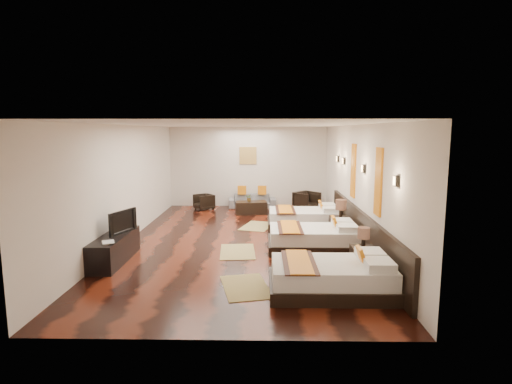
{
  "coord_description": "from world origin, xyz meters",
  "views": [
    {
      "loc": [
        0.54,
        -9.65,
        2.66
      ],
      "look_at": [
        0.35,
        0.75,
        1.1
      ],
      "focal_mm": 28.72,
      "sensor_mm": 36.0,
      "label": 1
    }
  ],
  "objects_px": {
    "bed_mid": "(314,238)",
    "bed_far": "(305,218)",
    "bed_near": "(333,277)",
    "coffee_table": "(251,208)",
    "nightstand_b": "(340,225)",
    "table_plant": "(249,198)",
    "sofa": "(252,201)",
    "figurine": "(126,219)",
    "armchair_right": "(307,201)",
    "tv_console": "(115,248)",
    "tv": "(120,221)",
    "armchair_left": "(204,202)",
    "nightstand_a": "(363,256)",
    "book": "(102,243)"
  },
  "relations": [
    {
      "from": "tv_console",
      "to": "coffee_table",
      "type": "height_order",
      "value": "tv_console"
    },
    {
      "from": "sofa",
      "to": "armchair_right",
      "type": "xyz_separation_m",
      "value": [
        1.85,
        -0.53,
        0.09
      ]
    },
    {
      "from": "bed_mid",
      "to": "sofa",
      "type": "xyz_separation_m",
      "value": [
        -1.55,
        5.06,
        -0.03
      ]
    },
    {
      "from": "bed_mid",
      "to": "bed_near",
      "type": "bearing_deg",
      "value": -89.99
    },
    {
      "from": "bed_near",
      "to": "nightstand_a",
      "type": "xyz_separation_m",
      "value": [
        0.75,
        1.06,
        0.03
      ]
    },
    {
      "from": "book",
      "to": "armchair_left",
      "type": "xyz_separation_m",
      "value": [
        1.02,
        6.23,
        -0.3
      ]
    },
    {
      "from": "bed_near",
      "to": "bed_far",
      "type": "relative_size",
      "value": 1.03
    },
    {
      "from": "bed_near",
      "to": "sofa",
      "type": "height_order",
      "value": "bed_near"
    },
    {
      "from": "tv",
      "to": "armchair_right",
      "type": "relative_size",
      "value": 1.17
    },
    {
      "from": "bed_near",
      "to": "armchair_right",
      "type": "xyz_separation_m",
      "value": [
        0.3,
        7.0,
        0.06
      ]
    },
    {
      "from": "sofa",
      "to": "table_plant",
      "type": "distance_m",
      "value": 1.06
    },
    {
      "from": "nightstand_b",
      "to": "armchair_right",
      "type": "relative_size",
      "value": 1.39
    },
    {
      "from": "armchair_left",
      "to": "coffee_table",
      "type": "height_order",
      "value": "armchair_left"
    },
    {
      "from": "armchair_right",
      "to": "coffee_table",
      "type": "xyz_separation_m",
      "value": [
        -1.85,
        -0.52,
        -0.12
      ]
    },
    {
      "from": "bed_mid",
      "to": "table_plant",
      "type": "height_order",
      "value": "bed_mid"
    },
    {
      "from": "bed_near",
      "to": "coffee_table",
      "type": "height_order",
      "value": "bed_near"
    },
    {
      "from": "bed_mid",
      "to": "book",
      "type": "height_order",
      "value": "bed_mid"
    },
    {
      "from": "bed_far",
      "to": "nightstand_a",
      "type": "relative_size",
      "value": 2.33
    },
    {
      "from": "table_plant",
      "to": "tv",
      "type": "bearing_deg",
      "value": -118.13
    },
    {
      "from": "bed_near",
      "to": "sofa",
      "type": "relative_size",
      "value": 1.26
    },
    {
      "from": "tv_console",
      "to": "tv",
      "type": "bearing_deg",
      "value": 77.37
    },
    {
      "from": "tv",
      "to": "figurine",
      "type": "bearing_deg",
      "value": 25.03
    },
    {
      "from": "bed_near",
      "to": "coffee_table",
      "type": "bearing_deg",
      "value": 103.42
    },
    {
      "from": "nightstand_b",
      "to": "table_plant",
      "type": "bearing_deg",
      "value": 126.89
    },
    {
      "from": "bed_far",
      "to": "book",
      "type": "distance_m",
      "value": 5.6
    },
    {
      "from": "bed_near",
      "to": "bed_far",
      "type": "bearing_deg",
      "value": 90.01
    },
    {
      "from": "nightstand_b",
      "to": "armchair_left",
      "type": "xyz_separation_m",
      "value": [
        -3.92,
        3.78,
        -0.08
      ]
    },
    {
      "from": "figurine",
      "to": "sofa",
      "type": "bearing_deg",
      "value": 63.21
    },
    {
      "from": "bed_near",
      "to": "figurine",
      "type": "height_order",
      "value": "figurine"
    },
    {
      "from": "tv",
      "to": "table_plant",
      "type": "bearing_deg",
      "value": -8.56
    },
    {
      "from": "armchair_right",
      "to": "tv_console",
      "type": "bearing_deg",
      "value": -171.77
    },
    {
      "from": "nightstand_b",
      "to": "armchair_right",
      "type": "xyz_separation_m",
      "value": [
        -0.44,
        3.63,
        -0.02
      ]
    },
    {
      "from": "bed_mid",
      "to": "tv",
      "type": "distance_m",
      "value": 4.24
    },
    {
      "from": "bed_far",
      "to": "bed_mid",
      "type": "bearing_deg",
      "value": -89.99
    },
    {
      "from": "figurine",
      "to": "armchair_right",
      "type": "relative_size",
      "value": 0.51
    },
    {
      "from": "armchair_left",
      "to": "armchair_right",
      "type": "height_order",
      "value": "armchair_right"
    },
    {
      "from": "nightstand_a",
      "to": "armchair_right",
      "type": "height_order",
      "value": "nightstand_a"
    },
    {
      "from": "bed_mid",
      "to": "tv",
      "type": "bearing_deg",
      "value": -170.29
    },
    {
      "from": "coffee_table",
      "to": "tv_console",
      "type": "bearing_deg",
      "value": -118.18
    },
    {
      "from": "nightstand_a",
      "to": "tv_console",
      "type": "distance_m",
      "value": 4.97
    },
    {
      "from": "bed_mid",
      "to": "table_plant",
      "type": "bearing_deg",
      "value": 111.72
    },
    {
      "from": "bed_near",
      "to": "nightstand_b",
      "type": "xyz_separation_m",
      "value": [
        0.75,
        3.38,
        0.08
      ]
    },
    {
      "from": "bed_mid",
      "to": "figurine",
      "type": "height_order",
      "value": "figurine"
    },
    {
      "from": "bed_near",
      "to": "bed_mid",
      "type": "distance_m",
      "value": 2.48
    },
    {
      "from": "sofa",
      "to": "bed_near",
      "type": "bearing_deg",
      "value": -83.11
    },
    {
      "from": "table_plant",
      "to": "nightstand_a",
      "type": "bearing_deg",
      "value": -66.63
    },
    {
      "from": "bed_near",
      "to": "bed_far",
      "type": "distance_m",
      "value": 4.63
    },
    {
      "from": "figurine",
      "to": "armchair_left",
      "type": "bearing_deg",
      "value": 78.14
    },
    {
      "from": "bed_near",
      "to": "tv_console",
      "type": "height_order",
      "value": "bed_near"
    },
    {
      "from": "bed_mid",
      "to": "bed_far",
      "type": "distance_m",
      "value": 2.14
    }
  ]
}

